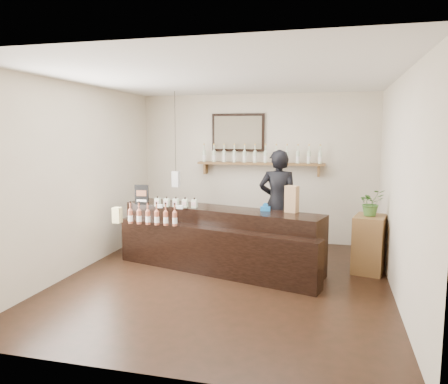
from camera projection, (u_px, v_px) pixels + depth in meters
name	position (u px, v px, depth m)	size (l,w,h in m)	color
ground	(224.00, 281.00, 6.16)	(5.00, 5.00, 0.00)	black
room_shell	(224.00, 160.00, 5.93)	(5.00, 5.00, 5.00)	beige
back_wall_decor	(247.00, 150.00, 8.24)	(2.66, 0.96, 1.69)	brown
counter	(217.00, 240.00, 6.72)	(3.31, 1.74, 1.07)	black
promo_sign	(142.00, 195.00, 7.05)	(0.23, 0.03, 0.33)	black
paper_bag	(292.00, 199.00, 6.39)	(0.21, 0.19, 0.39)	#A1744E
tape_dispenser	(265.00, 208.00, 6.51)	(0.15, 0.06, 0.12)	#196BB4
side_cabinet	(369.00, 244.00, 6.53)	(0.54, 0.66, 0.85)	brown
potted_plant	(371.00, 203.00, 6.44)	(0.36, 0.31, 0.40)	#3F6D2B
shopkeeper	(278.00, 196.00, 7.38)	(0.74, 0.49, 2.04)	black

